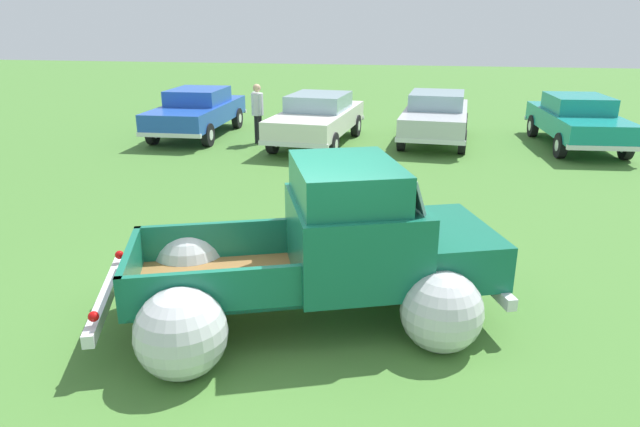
# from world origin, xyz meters

# --- Properties ---
(ground_plane) EXTENTS (80.00, 80.00, 0.00)m
(ground_plane) POSITION_xyz_m (0.00, 0.00, 0.00)
(ground_plane) COLOR #477A33
(vintage_pickup_truck) EXTENTS (5.00, 3.87, 1.96)m
(vintage_pickup_truck) POSITION_xyz_m (0.36, 0.13, 0.76)
(vintage_pickup_truck) COLOR black
(vintage_pickup_truck) RESTS_ON ground
(show_car_0) EXTENTS (1.97, 4.60, 1.43)m
(show_car_0) POSITION_xyz_m (-5.53, 10.52, 0.78)
(show_car_0) COLOR black
(show_car_0) RESTS_ON ground
(show_car_1) EXTENTS (2.27, 4.72, 1.43)m
(show_car_1) POSITION_xyz_m (-1.63, 9.95, 0.78)
(show_car_1) COLOR black
(show_car_1) RESTS_ON ground
(show_car_2) EXTENTS (2.13, 4.62, 1.43)m
(show_car_2) POSITION_xyz_m (1.73, 10.93, 0.78)
(show_car_2) COLOR black
(show_car_2) RESTS_ON ground
(show_car_3) EXTENTS (2.15, 4.63, 1.43)m
(show_car_3) POSITION_xyz_m (5.65, 10.89, 0.78)
(show_car_3) COLOR black
(show_car_3) RESTS_ON ground
(spectator_0) EXTENTS (0.48, 0.48, 1.72)m
(spectator_0) POSITION_xyz_m (-3.34, 9.67, 0.98)
(spectator_0) COLOR black
(spectator_0) RESTS_ON ground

